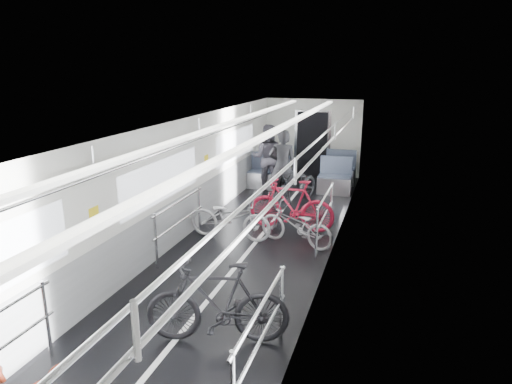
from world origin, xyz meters
TOP-DOWN VIEW (x-y plane):
  - car_shell at (0.00, 1.78)m, footprint 3.02×14.01m
  - bike_left_far at (-0.55, 1.00)m, footprint 1.72×0.63m
  - bike_right_near at (0.53, -2.41)m, footprint 1.88×0.95m
  - bike_right_mid at (0.78, 1.05)m, footprint 1.66×0.97m
  - bike_right_far at (0.51, 1.87)m, footprint 1.85×0.56m
  - bike_aisle at (0.22, 3.71)m, footprint 1.22×1.94m
  - person_standing at (-0.18, 3.81)m, footprint 0.77×0.59m
  - person_seated at (-0.87, 4.87)m, footprint 0.98×0.81m

SIDE VIEW (x-z plane):
  - bike_right_mid at x=0.78m, z-range 0.00..0.82m
  - bike_left_far at x=-0.55m, z-range 0.00..0.90m
  - bike_aisle at x=0.22m, z-range 0.00..0.96m
  - bike_right_near at x=0.53m, z-range 0.00..1.09m
  - bike_right_far at x=0.51m, z-range 0.00..1.11m
  - person_seated at x=-0.87m, z-range 0.00..1.84m
  - person_standing at x=-0.18m, z-range 0.00..1.88m
  - car_shell at x=0.00m, z-range -0.08..2.33m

